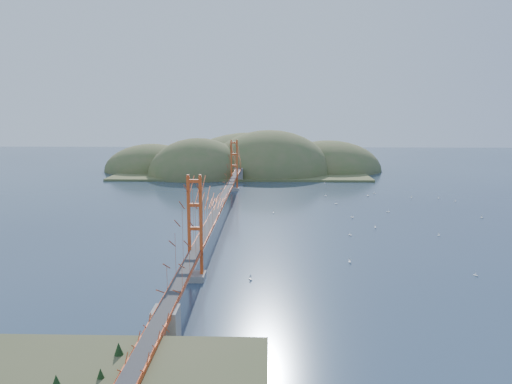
{
  "coord_description": "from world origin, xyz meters",
  "views": [
    {
      "loc": [
        8.06,
        -82.44,
        18.68
      ],
      "look_at": [
        5.79,
        0.0,
        4.79
      ],
      "focal_mm": 35.0,
      "sensor_mm": 36.0,
      "label": 1
    }
  ],
  "objects_px": {
    "fort": "(167,352)",
    "sailboat_2": "(350,235)",
    "sailboat_1": "(352,217)",
    "sailboat_0": "(274,212)",
    "bridge": "(222,179)"
  },
  "relations": [
    {
      "from": "sailboat_0",
      "to": "fort",
      "type": "bearing_deg",
      "value": -98.92
    },
    {
      "from": "fort",
      "to": "sailboat_1",
      "type": "height_order",
      "value": "fort"
    },
    {
      "from": "bridge",
      "to": "sailboat_1",
      "type": "bearing_deg",
      "value": 5.02
    },
    {
      "from": "fort",
      "to": "sailboat_1",
      "type": "xyz_separation_m",
      "value": [
        21.98,
        49.95,
        -0.51
      ]
    },
    {
      "from": "bridge",
      "to": "sailboat_0",
      "type": "height_order",
      "value": "bridge"
    },
    {
      "from": "sailboat_0",
      "to": "sailboat_1",
      "type": "bearing_deg",
      "value": -14.65
    },
    {
      "from": "sailboat_2",
      "to": "sailboat_0",
      "type": "bearing_deg",
      "value": 125.46
    },
    {
      "from": "fort",
      "to": "sailboat_0",
      "type": "xyz_separation_m",
      "value": [
        8.4,
        53.5,
        -0.52
      ]
    },
    {
      "from": "bridge",
      "to": "sailboat_1",
      "type": "distance_m",
      "value": 23.49
    },
    {
      "from": "fort",
      "to": "sailboat_1",
      "type": "relative_size",
      "value": 5.44
    },
    {
      "from": "fort",
      "to": "sailboat_2",
      "type": "height_order",
      "value": "fort"
    },
    {
      "from": "bridge",
      "to": "fort",
      "type": "xyz_separation_m",
      "value": [
        0.4,
        -47.98,
        -6.34
      ]
    },
    {
      "from": "bridge",
      "to": "fort",
      "type": "height_order",
      "value": "bridge"
    },
    {
      "from": "bridge",
      "to": "sailboat_2",
      "type": "bearing_deg",
      "value": -27.17
    },
    {
      "from": "bridge",
      "to": "sailboat_0",
      "type": "distance_m",
      "value": 12.45
    }
  ]
}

